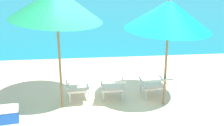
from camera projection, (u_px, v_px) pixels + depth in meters
ground_plane at (102, 49)px, 11.27m from camera, size 40.00×40.00×0.00m
ocean_band at (93, 9)px, 18.77m from camera, size 40.00×18.00×0.01m
lounge_chair_left at (79, 86)px, 7.20m from camera, size 0.62×0.93×0.68m
lounge_chair_center at (113, 85)px, 7.24m from camera, size 0.56×0.88×0.68m
lounge_chair_right at (155, 83)px, 7.34m from camera, size 0.62×0.92×0.68m
beach_umbrella_left at (56, 4)px, 6.29m from camera, size 2.01×1.97×2.71m
beach_umbrella_right at (169, 15)px, 6.52m from camera, size 2.29×2.27×2.42m
cooler_box at (7, 114)px, 6.44m from camera, size 0.52×0.39×0.32m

